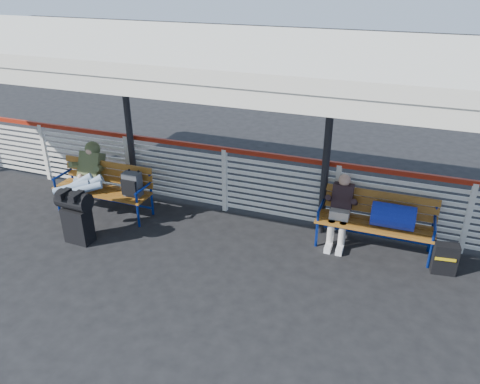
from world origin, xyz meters
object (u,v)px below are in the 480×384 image
at_px(bench_right, 386,216).
at_px(companion_person, 340,210).
at_px(traveler_man, 83,181).
at_px(luggage_stack, 76,215).
at_px(suitcase_side, 445,259).
at_px(bench_left, 112,184).

xyz_separation_m(bench_right, companion_person, (-0.69, 0.00, -0.02)).
relative_size(bench_right, traveler_man, 1.10).
distance_m(luggage_stack, suitcase_side, 5.67).
relative_size(traveler_man, companion_person, 1.43).
xyz_separation_m(traveler_man, companion_person, (4.29, 0.77, -0.14)).
height_order(traveler_man, suitcase_side, traveler_man).
relative_size(luggage_stack, traveler_man, 0.55).
distance_m(companion_person, suitcase_side, 1.67).
xyz_separation_m(bench_left, traveler_man, (-0.32, -0.35, 0.15)).
height_order(bench_right, traveler_man, traveler_man).
bearing_deg(luggage_stack, traveler_man, 119.31).
bearing_deg(luggage_stack, bench_left, 94.22).
distance_m(bench_right, traveler_man, 5.05).
bearing_deg(bench_left, companion_person, 5.98).
bearing_deg(bench_right, suitcase_side, -18.15).
xyz_separation_m(luggage_stack, traveler_man, (-0.35, 0.69, 0.24)).
distance_m(bench_right, suitcase_side, 1.02).
xyz_separation_m(luggage_stack, bench_right, (4.64, 1.45, 0.12)).
relative_size(luggage_stack, bench_left, 0.50).
relative_size(bench_left, suitcase_side, 3.78).
distance_m(bench_left, companion_person, 4.00).
height_order(traveler_man, companion_person, traveler_man).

